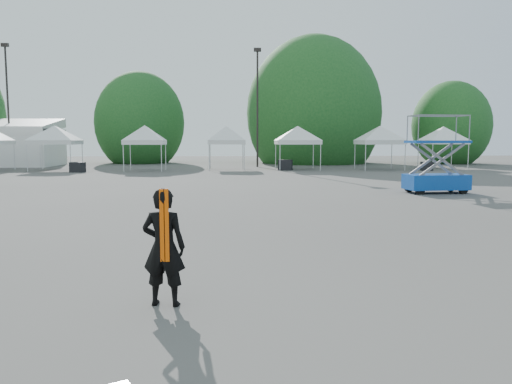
{
  "coord_description": "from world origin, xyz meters",
  "views": [
    {
      "loc": [
        0.12,
        -9.9,
        2.28
      ],
      "look_at": [
        0.73,
        -0.57,
        1.3
      ],
      "focal_mm": 35.0,
      "sensor_mm": 36.0,
      "label": 1
    }
  ],
  "objects": [
    {
      "name": "ground",
      "position": [
        0.0,
        0.0,
        0.0
      ],
      "size": [
        120.0,
        120.0,
        0.0
      ],
      "primitive_type": "plane",
      "color": "#474442",
      "rests_on": "ground"
    },
    {
      "name": "light_pole_west",
      "position": [
        -18.0,
        34.0,
        5.77
      ],
      "size": [
        0.6,
        0.25,
        10.3
      ],
      "color": "black",
      "rests_on": "ground"
    },
    {
      "name": "light_pole_east",
      "position": [
        3.0,
        32.0,
        5.52
      ],
      "size": [
        0.6,
        0.25,
        9.8
      ],
      "color": "black",
      "rests_on": "ground"
    },
    {
      "name": "tree_mid_w",
      "position": [
        -8.0,
        40.0,
        3.93
      ],
      "size": [
        4.16,
        4.16,
        6.33
      ],
      "color": "#382314",
      "rests_on": "ground"
    },
    {
      "name": "tree_mid_e",
      "position": [
        9.0,
        39.0,
        4.84
      ],
      "size": [
        5.12,
        5.12,
        7.79
      ],
      "color": "#382314",
      "rests_on": "ground"
    },
    {
      "name": "tree_far_e",
      "position": [
        22.0,
        37.0,
        3.63
      ],
      "size": [
        3.84,
        3.84,
        5.84
      ],
      "color": "#382314",
      "rests_on": "ground"
    },
    {
      "name": "tent_c",
      "position": [
        -12.35,
        28.27,
        3.06
      ],
      "size": [
        4.59,
        4.59,
        3.88
      ],
      "color": "silver",
      "rests_on": "ground"
    },
    {
      "name": "tent_d",
      "position": [
        -5.58,
        27.19,
        3.06
      ],
      "size": [
        4.04,
        4.04,
        3.88
      ],
      "color": "silver",
      "rests_on": "ground"
    },
    {
      "name": "tent_e",
      "position": [
        0.39,
        28.44,
        3.06
      ],
      "size": [
        3.95,
        3.95,
        3.88
      ],
      "color": "silver",
      "rests_on": "ground"
    },
    {
      "name": "tent_f",
      "position": [
        5.81,
        28.12,
        3.06
      ],
      "size": [
        4.56,
        4.56,
        3.88
      ],
      "color": "silver",
      "rests_on": "ground"
    },
    {
      "name": "tent_g",
      "position": [
        12.03,
        27.57,
        3.06
      ],
      "size": [
        4.49,
        4.49,
        3.88
      ],
      "color": "silver",
      "rests_on": "ground"
    },
    {
      "name": "tent_h",
      "position": [
        17.64,
        28.99,
        3.06
      ],
      "size": [
        4.3,
        4.3,
        3.88
      ],
      "color": "silver",
      "rests_on": "ground"
    },
    {
      "name": "man",
      "position": [
        -0.7,
        -3.12,
        0.82
      ],
      "size": [
        0.65,
        0.48,
        1.64
      ],
      "rotation": [
        0.0,
        0.0,
        2.98
      ],
      "color": "black",
      "rests_on": "ground"
    },
    {
      "name": "scissor_lift",
      "position": [
        9.24,
        10.88,
        1.67
      ],
      "size": [
        2.64,
        1.44,
        3.32
      ],
      "rotation": [
        0.0,
        0.0,
        0.06
      ],
      "color": "#0B2B9B",
      "rests_on": "ground"
    },
    {
      "name": "crate_west",
      "position": [
        -10.11,
        25.9,
        0.35
      ],
      "size": [
        1.06,
        0.91,
        0.71
      ],
      "primitive_type": "cube",
      "rotation": [
        0.0,
        0.0,
        -0.25
      ],
      "color": "black",
      "rests_on": "ground"
    },
    {
      "name": "crate_mid",
      "position": [
        4.79,
        27.36,
        0.39
      ],
      "size": [
        1.18,
        1.03,
        0.78
      ],
      "primitive_type": "cube",
      "rotation": [
        0.0,
        0.0,
        -0.28
      ],
      "color": "black",
      "rests_on": "ground"
    },
    {
      "name": "crate_east",
      "position": [
        15.16,
        26.04,
        0.33
      ],
      "size": [
        0.96,
        0.83,
        0.65
      ],
      "primitive_type": "cube",
      "rotation": [
        0.0,
        0.0,
        -0.23
      ],
      "color": "black",
      "rests_on": "ground"
    }
  ]
}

